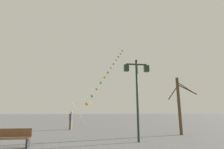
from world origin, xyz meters
name	(u,v)px	position (x,y,z in m)	size (l,w,h in m)	color
ground_plane	(96,126)	(0.00, 20.00, 0.00)	(160.00, 160.00, 0.00)	gray
twin_lantern_lamp_post	(137,83)	(1.96, 9.21, 3.39)	(1.57, 0.28, 4.89)	#1E2D23
kite_train	(108,73)	(1.95, 26.24, 7.81)	(8.76, 15.48, 14.57)	brown
kite_flyer	(71,120)	(-2.57, 16.44, 0.90)	(0.41, 0.62, 1.71)	brown
bare_tree	(179,104)	(5.95, 11.63, 2.26)	(1.66, 1.54, 4.30)	#4C3826
park_bench	(13,138)	(-4.49, 8.41, 0.45)	(1.60, 0.45, 0.89)	brown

